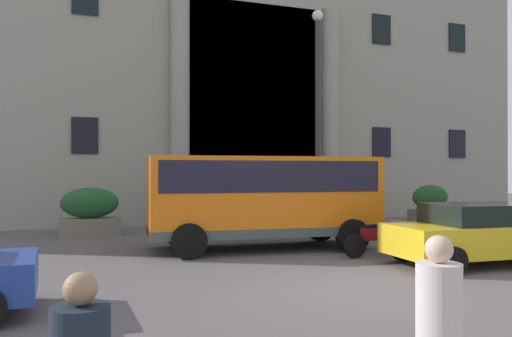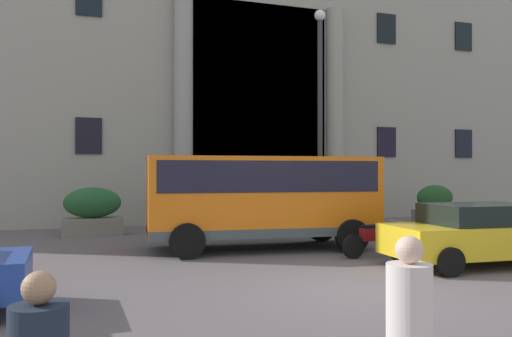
{
  "view_description": "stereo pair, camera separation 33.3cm",
  "coord_description": "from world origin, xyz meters",
  "px_view_note": "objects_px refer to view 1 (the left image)",
  "views": [
    {
      "loc": [
        -5.34,
        -8.32,
        2.2
      ],
      "look_at": [
        0.05,
        6.17,
        2.28
      ],
      "focal_mm": 36.89,
      "sensor_mm": 36.0,
      "label": 1
    },
    {
      "loc": [
        -5.03,
        -8.43,
        2.2
      ],
      "look_at": [
        0.05,
        6.17,
        2.28
      ],
      "focal_mm": 36.89,
      "sensor_mm": 36.0,
      "label": 2
    }
  ],
  "objects_px": {
    "hedge_planter_entrance_left": "(430,204)",
    "scooter_by_planter": "(377,238)",
    "orange_minibus": "(262,194)",
    "hedge_planter_west": "(90,212)",
    "bus_stop_sign": "(356,190)",
    "parked_sedan_second": "(481,233)",
    "lamppost_plaza_centre": "(318,103)",
    "hedge_planter_entrance_right": "(219,212)"
  },
  "relations": [
    {
      "from": "orange_minibus",
      "to": "hedge_planter_west",
      "type": "bearing_deg",
      "value": 137.71
    },
    {
      "from": "hedge_planter_entrance_left",
      "to": "parked_sedan_second",
      "type": "height_order",
      "value": "hedge_planter_entrance_left"
    },
    {
      "from": "hedge_planter_west",
      "to": "parked_sedan_second",
      "type": "relative_size",
      "value": 0.45
    },
    {
      "from": "lamppost_plaza_centre",
      "to": "hedge_planter_entrance_left",
      "type": "bearing_deg",
      "value": 11.85
    },
    {
      "from": "bus_stop_sign",
      "to": "hedge_planter_entrance_left",
      "type": "xyz_separation_m",
      "value": [
        5.17,
        2.51,
        -0.76
      ]
    },
    {
      "from": "bus_stop_sign",
      "to": "hedge_planter_entrance_left",
      "type": "relative_size",
      "value": 1.33
    },
    {
      "from": "lamppost_plaza_centre",
      "to": "parked_sedan_second",
      "type": "bearing_deg",
      "value": -86.59
    },
    {
      "from": "bus_stop_sign",
      "to": "hedge_planter_entrance_right",
      "type": "bearing_deg",
      "value": 143.25
    },
    {
      "from": "orange_minibus",
      "to": "bus_stop_sign",
      "type": "distance_m",
      "value": 4.82
    },
    {
      "from": "hedge_planter_entrance_right",
      "to": "hedge_planter_west",
      "type": "height_order",
      "value": "hedge_planter_west"
    },
    {
      "from": "hedge_planter_entrance_right",
      "to": "bus_stop_sign",
      "type": "bearing_deg",
      "value": -36.75
    },
    {
      "from": "bus_stop_sign",
      "to": "orange_minibus",
      "type": "bearing_deg",
      "value": -153.76
    },
    {
      "from": "scooter_by_planter",
      "to": "lamppost_plaza_centre",
      "type": "height_order",
      "value": "lamppost_plaza_centre"
    },
    {
      "from": "parked_sedan_second",
      "to": "scooter_by_planter",
      "type": "relative_size",
      "value": 2.15
    },
    {
      "from": "hedge_planter_west",
      "to": "bus_stop_sign",
      "type": "bearing_deg",
      "value": -17.5
    },
    {
      "from": "parked_sedan_second",
      "to": "lamppost_plaza_centre",
      "type": "relative_size",
      "value": 0.55
    },
    {
      "from": "hedge_planter_entrance_left",
      "to": "hedge_planter_west",
      "type": "bearing_deg",
      "value": 179.01
    },
    {
      "from": "orange_minibus",
      "to": "lamppost_plaza_centre",
      "type": "distance_m",
      "value": 5.76
    },
    {
      "from": "hedge_planter_west",
      "to": "hedge_planter_entrance_left",
      "type": "bearing_deg",
      "value": -0.99
    },
    {
      "from": "bus_stop_sign",
      "to": "parked_sedan_second",
      "type": "bearing_deg",
      "value": -93.73
    },
    {
      "from": "orange_minibus",
      "to": "hedge_planter_entrance_left",
      "type": "relative_size",
      "value": 3.52
    },
    {
      "from": "orange_minibus",
      "to": "hedge_planter_entrance_right",
      "type": "xyz_separation_m",
      "value": [
        0.24,
        5.18,
        -0.89
      ]
    },
    {
      "from": "orange_minibus",
      "to": "hedge_planter_west",
      "type": "xyz_separation_m",
      "value": [
        -4.41,
        4.88,
        -0.77
      ]
    },
    {
      "from": "hedge_planter_entrance_right",
      "to": "orange_minibus",
      "type": "bearing_deg",
      "value": -92.62
    },
    {
      "from": "bus_stop_sign",
      "to": "scooter_by_planter",
      "type": "xyz_separation_m",
      "value": [
        -2.0,
        -4.32,
        -1.08
      ]
    },
    {
      "from": "bus_stop_sign",
      "to": "hedge_planter_west",
      "type": "distance_m",
      "value": 9.18
    },
    {
      "from": "bus_stop_sign",
      "to": "hedge_planter_entrance_right",
      "type": "xyz_separation_m",
      "value": [
        -4.08,
        3.05,
        -0.87
      ]
    },
    {
      "from": "hedge_planter_entrance_left",
      "to": "scooter_by_planter",
      "type": "bearing_deg",
      "value": -136.41
    },
    {
      "from": "hedge_planter_west",
      "to": "hedge_planter_entrance_left",
      "type": "relative_size",
      "value": 1.08
    },
    {
      "from": "bus_stop_sign",
      "to": "hedge_planter_west",
      "type": "height_order",
      "value": "bus_stop_sign"
    },
    {
      "from": "orange_minibus",
      "to": "hedge_planter_entrance_right",
      "type": "height_order",
      "value": "orange_minibus"
    },
    {
      "from": "hedge_planter_entrance_right",
      "to": "lamppost_plaza_centre",
      "type": "distance_m",
      "value": 5.46
    },
    {
      "from": "hedge_planter_entrance_right",
      "to": "parked_sedan_second",
      "type": "distance_m",
      "value": 9.98
    },
    {
      "from": "hedge_planter_west",
      "to": "orange_minibus",
      "type": "bearing_deg",
      "value": -47.93
    },
    {
      "from": "hedge_planter_entrance_left",
      "to": "parked_sedan_second",
      "type": "distance_m",
      "value": 10.37
    },
    {
      "from": "orange_minibus",
      "to": "hedge_planter_entrance_left",
      "type": "bearing_deg",
      "value": 31.69
    },
    {
      "from": "bus_stop_sign",
      "to": "hedge_planter_entrance_left",
      "type": "bearing_deg",
      "value": 25.89
    },
    {
      "from": "hedge_planter_entrance_right",
      "to": "parked_sedan_second",
      "type": "relative_size",
      "value": 0.36
    },
    {
      "from": "hedge_planter_entrance_left",
      "to": "lamppost_plaza_centre",
      "type": "bearing_deg",
      "value": -168.15
    },
    {
      "from": "bus_stop_sign",
      "to": "hedge_planter_west",
      "type": "relative_size",
      "value": 1.24
    },
    {
      "from": "orange_minibus",
      "to": "hedge_planter_west",
      "type": "height_order",
      "value": "orange_minibus"
    },
    {
      "from": "parked_sedan_second",
      "to": "hedge_planter_entrance_right",
      "type": "bearing_deg",
      "value": 115.37
    }
  ]
}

